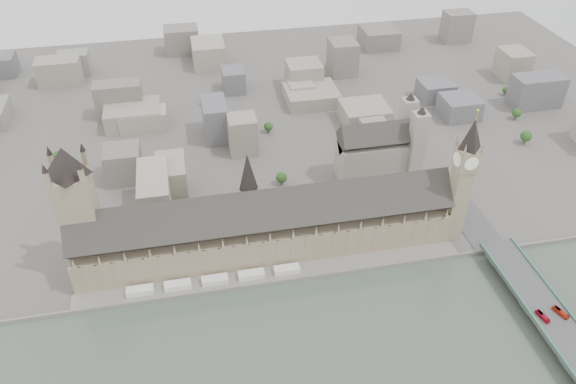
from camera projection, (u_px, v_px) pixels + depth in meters
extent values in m
plane|color=#595651|center=(271.00, 269.00, 395.28)|extent=(900.00, 900.00, 0.00)
cube|color=gray|center=(275.00, 282.00, 382.62)|extent=(600.00, 1.50, 3.00)
cube|color=gray|center=(273.00, 275.00, 388.80)|extent=(270.00, 15.00, 2.00)
cube|color=white|center=(140.00, 291.00, 373.11)|extent=(18.00, 7.00, 4.00)
cube|color=white|center=(178.00, 285.00, 377.08)|extent=(18.00, 7.00, 4.00)
cube|color=white|center=(215.00, 280.00, 381.04)|extent=(18.00, 7.00, 4.00)
cube|color=white|center=(251.00, 275.00, 385.01)|extent=(18.00, 7.00, 4.00)
cube|color=white|center=(287.00, 269.00, 388.97)|extent=(18.00, 7.00, 4.00)
cube|color=gray|center=(266.00, 237.00, 403.44)|extent=(265.00, 40.00, 25.00)
cube|color=#2E2C29|center=(265.00, 212.00, 389.88)|extent=(265.00, 40.73, 40.73)
cube|color=gray|center=(456.00, 203.00, 404.82)|extent=(12.00, 12.00, 62.00)
cube|color=tan|center=(467.00, 158.00, 381.39)|extent=(14.00, 14.00, 16.00)
cylinder|color=white|center=(477.00, 157.00, 382.54)|extent=(0.60, 10.00, 10.00)
cylinder|color=white|center=(457.00, 159.00, 380.25)|extent=(0.60, 10.00, 10.00)
cylinder|color=white|center=(462.00, 152.00, 387.04)|extent=(10.00, 0.60, 10.00)
cylinder|color=white|center=(472.00, 164.00, 375.75)|extent=(10.00, 0.60, 10.00)
cone|color=black|center=(472.00, 134.00, 369.98)|extent=(17.00, 17.00, 22.00)
cylinder|color=yellow|center=(477.00, 115.00, 361.57)|extent=(1.00, 1.00, 6.00)
sphere|color=yellow|center=(478.00, 111.00, 359.47)|extent=(2.00, 2.00, 2.00)
cone|color=tan|center=(475.00, 137.00, 380.31)|extent=(2.40, 2.40, 8.00)
cone|color=tan|center=(457.00, 139.00, 378.25)|extent=(2.40, 2.40, 8.00)
cone|color=tan|center=(484.00, 147.00, 370.12)|extent=(2.40, 2.40, 8.00)
cone|color=tan|center=(466.00, 149.00, 368.06)|extent=(2.40, 2.40, 8.00)
cube|color=gray|center=(82.00, 224.00, 372.28)|extent=(23.00, 23.00, 80.00)
cone|color=black|center=(64.00, 161.00, 342.25)|extent=(30.00, 30.00, 20.00)
cylinder|color=tan|center=(249.00, 200.00, 388.24)|extent=(12.00, 12.00, 20.00)
cone|color=black|center=(248.00, 172.00, 373.83)|extent=(13.00, 13.00, 28.00)
cube|color=#474749|center=(551.00, 324.00, 349.32)|extent=(25.00, 325.00, 10.25)
cube|color=gray|center=(373.00, 159.00, 476.17)|extent=(60.00, 28.00, 34.00)
cube|color=#2E2C29|center=(375.00, 137.00, 462.96)|extent=(60.00, 28.28, 28.28)
cube|color=gray|center=(406.00, 133.00, 481.64)|extent=(12.00, 12.00, 64.00)
cube|color=gray|center=(416.00, 148.00, 462.83)|extent=(12.00, 12.00, 64.00)
imported|color=red|center=(543.00, 316.00, 345.56)|extent=(4.63, 10.83, 2.94)
imported|color=red|center=(561.00, 312.00, 348.04)|extent=(6.21, 11.42, 3.12)
imported|color=gray|center=(456.00, 180.00, 461.98)|extent=(3.57, 5.00, 1.34)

